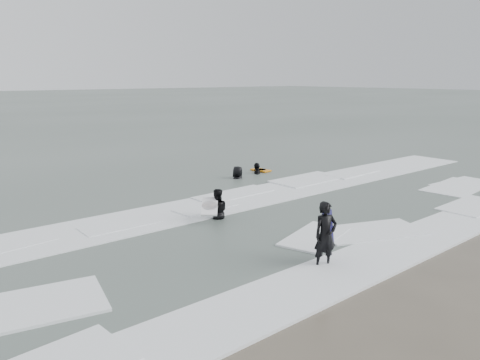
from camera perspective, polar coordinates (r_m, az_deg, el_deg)
ground at (r=13.04m, az=14.19°, el=-8.43°), size 320.00×320.00×0.00m
surfer_centre at (r=11.85m, az=10.21°, el=-10.40°), size 0.70×0.56×1.68m
surfer_wading at (r=15.38m, az=-2.82°, el=-4.81°), size 0.96×0.90×1.58m
surfer_right_near at (r=22.35m, az=2.07°, el=0.68°), size 0.97×1.04×1.72m
surfer_right_far at (r=21.28m, az=-0.27°, el=0.08°), size 1.02×0.89×1.75m
surf_foam at (r=15.37m, az=3.08°, el=-4.67°), size 30.03×9.06×0.09m
bodyboards at (r=16.50m, az=2.54°, el=-1.81°), size 7.44×10.20×1.25m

